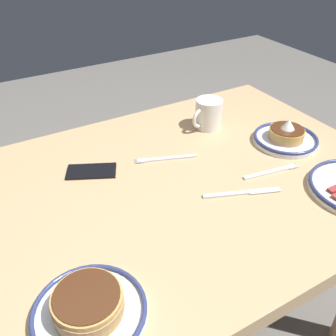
# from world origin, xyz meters

# --- Properties ---
(ground_plane) EXTENTS (6.00, 6.00, 0.00)m
(ground_plane) POSITION_xyz_m (0.00, 0.00, 0.00)
(ground_plane) COLOR slate
(dining_table) EXTENTS (1.20, 0.91, 0.73)m
(dining_table) POSITION_xyz_m (0.00, 0.00, 0.63)
(dining_table) COLOR tan
(dining_table) RESTS_ON ground_plane
(plate_near_main) EXTENTS (0.21, 0.21, 0.09)m
(plate_near_main) POSITION_xyz_m (-0.38, -0.01, 0.75)
(plate_near_main) COLOR white
(plate_near_main) RESTS_ON dining_table
(plate_center_pancakes) EXTENTS (0.22, 0.22, 0.06)m
(plate_center_pancakes) POSITION_xyz_m (0.41, 0.28, 0.75)
(plate_center_pancakes) COLOR white
(plate_center_pancakes) RESTS_ON dining_table
(coffee_mug) EXTENTS (0.13, 0.09, 0.10)m
(coffee_mug) POSITION_xyz_m (-0.22, -0.23, 0.78)
(coffee_mug) COLOR white
(coffee_mug) RESTS_ON dining_table
(cell_phone) EXTENTS (0.16, 0.13, 0.01)m
(cell_phone) POSITION_xyz_m (0.24, -0.17, 0.74)
(cell_phone) COLOR black
(cell_phone) RESTS_ON dining_table
(fork_near) EXTENTS (0.19, 0.05, 0.01)m
(fork_near) POSITION_xyz_m (-0.22, 0.10, 0.73)
(fork_near) COLOR silver
(fork_near) RESTS_ON dining_table
(fork_far) EXTENTS (0.19, 0.08, 0.01)m
(fork_far) POSITION_xyz_m (0.02, -0.12, 0.73)
(fork_far) COLOR silver
(fork_far) RESTS_ON dining_table
(butter_knife) EXTENTS (0.21, 0.10, 0.01)m
(butter_knife) POSITION_xyz_m (-0.08, 0.14, 0.73)
(butter_knife) COLOR silver
(butter_knife) RESTS_ON dining_table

